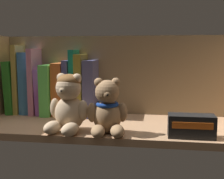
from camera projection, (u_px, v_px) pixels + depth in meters
shelf_board at (110, 127)px, 86.11cm from camera, size 77.53×28.87×2.00cm
shelf_back_panel at (116, 78)px, 99.07cm from camera, size 79.93×1.20×28.82cm
book_0 at (15, 87)px, 101.79cm from camera, size 3.26×12.27×18.24cm
book_1 at (21, 79)px, 101.06cm from camera, size 1.66×11.17×23.69cm
book_2 at (29, 83)px, 100.79cm from camera, size 3.52×10.39×21.21cm
book_3 at (37, 81)px, 100.27cm from camera, size 1.83×12.72×22.47cm
book_4 at (43, 91)px, 100.42cm from camera, size 2.38×12.18×15.51cm
book_5 at (51, 89)px, 99.88cm from camera, size 3.39×14.66×17.13cm
book_6 at (61, 88)px, 99.29cm from camera, size 3.52×12.47×17.70cm
book_7 at (70, 87)px, 98.80cm from camera, size 1.76×12.07×18.58cm
book_8 at (76, 82)px, 98.25cm from camera, size 2.06×10.45×22.05cm
book_9 at (83, 85)px, 97.97cm from camera, size 2.48×13.98×20.61cm
book_10 at (92, 87)px, 97.61cm from camera, size 3.55×14.38×18.67cm
teddy_bear_larger at (68, 104)px, 77.14cm from camera, size 11.90×12.29×15.76cm
teddy_bear_smaller at (107, 110)px, 75.00cm from camera, size 10.95×11.40×14.75cm
small_product_box at (191, 126)px, 72.16cm from camera, size 11.56×5.18×5.80cm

